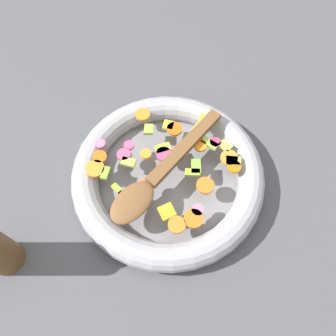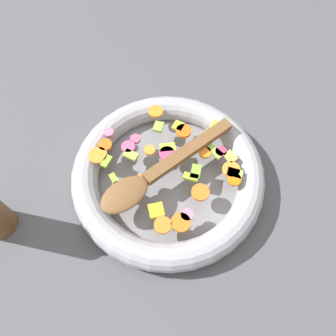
{
  "view_description": "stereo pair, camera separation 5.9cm",
  "coord_description": "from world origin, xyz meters",
  "views": [
    {
      "loc": [
        -0.17,
        -0.22,
        0.57
      ],
      "look_at": [
        0.0,
        0.0,
        0.05
      ],
      "focal_mm": 35.0,
      "sensor_mm": 36.0,
      "label": 1
    },
    {
      "loc": [
        -0.11,
        -0.25,
        0.57
      ],
      "look_at": [
        0.0,
        0.0,
        0.05
      ],
      "focal_mm": 35.0,
      "sensor_mm": 36.0,
      "label": 2
    }
  ],
  "objects": [
    {
      "name": "chopped_vegetables",
      "position": [
        0.01,
        0.01,
        0.05
      ],
      "size": [
        0.27,
        0.26,
        0.01
      ],
      "color": "orange",
      "rests_on": "skillet"
    },
    {
      "name": "skillet",
      "position": [
        0.0,
        0.0,
        0.02
      ],
      "size": [
        0.36,
        0.36,
        0.05
      ],
      "color": "slate",
      "rests_on": "ground_plane"
    },
    {
      "name": "ground_plane",
      "position": [
        0.0,
        0.0,
        0.0
      ],
      "size": [
        4.0,
        4.0,
        0.0
      ],
      "primitive_type": "plane",
      "color": "#4C4C51"
    },
    {
      "name": "wooden_spoon",
      "position": [
        -0.03,
        -0.01,
        0.06
      ],
      "size": [
        0.29,
        0.11,
        0.01
      ],
      "color": "brown",
      "rests_on": "chopped_vegetables"
    }
  ]
}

